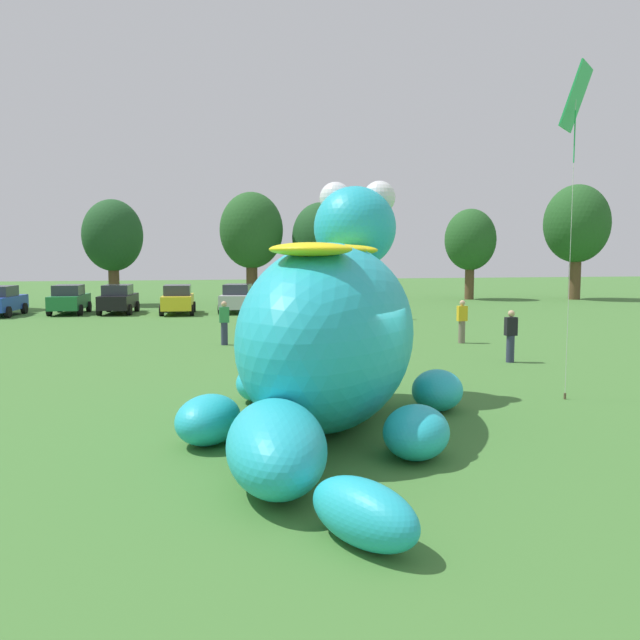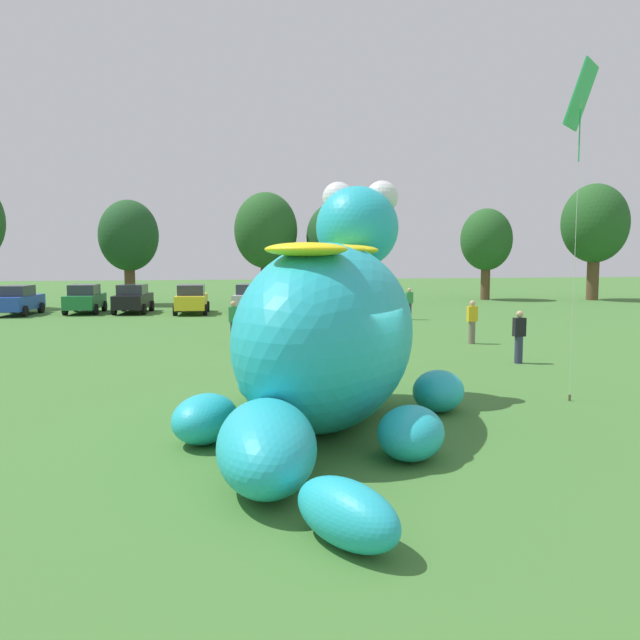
{
  "view_description": "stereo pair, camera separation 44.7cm",
  "coord_description": "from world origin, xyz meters",
  "px_view_note": "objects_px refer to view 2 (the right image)",
  "views": [
    {
      "loc": [
        -3.0,
        -12.04,
        3.53
      ],
      "look_at": [
        -0.01,
        2.07,
        2.09
      ],
      "focal_mm": 37.24,
      "sensor_mm": 36.0,
      "label": 1
    },
    {
      "loc": [
        -2.57,
        -12.13,
        3.53
      ],
      "look_at": [
        -0.01,
        2.07,
        2.09
      ],
      "focal_mm": 37.24,
      "sensor_mm": 36.0,
      "label": 2
    }
  ],
  "objects_px": {
    "car_silver": "(251,298)",
    "car_white": "(306,297)",
    "car_green": "(85,299)",
    "giant_inflatable_creature": "(329,332)",
    "car_yellow": "(192,299)",
    "spectator_mid_field": "(234,323)",
    "car_black": "(133,299)",
    "spectator_wandering": "(409,304)",
    "tethered_flying_kite": "(581,101)",
    "spectator_by_cars": "(472,322)",
    "car_blue": "(18,300)",
    "spectator_near_inflatable": "(519,337)"
  },
  "relations": [
    {
      "from": "giant_inflatable_creature",
      "to": "car_white",
      "type": "xyz_separation_m",
      "value": [
        3.86,
        27.29,
        -1.08
      ]
    },
    {
      "from": "car_black",
      "to": "spectator_near_inflatable",
      "type": "distance_m",
      "value": 25.5
    },
    {
      "from": "car_green",
      "to": "spectator_mid_field",
      "type": "height_order",
      "value": "car_green"
    },
    {
      "from": "car_silver",
      "to": "spectator_wandering",
      "type": "height_order",
      "value": "car_silver"
    },
    {
      "from": "car_black",
      "to": "tethered_flying_kite",
      "type": "xyz_separation_m",
      "value": [
        12.72,
        -26.61,
        6.19
      ]
    },
    {
      "from": "giant_inflatable_creature",
      "to": "spectator_near_inflatable",
      "type": "distance_m",
      "value": 10.08
    },
    {
      "from": "giant_inflatable_creature",
      "to": "spectator_wandering",
      "type": "relative_size",
      "value": 6.18
    },
    {
      "from": "spectator_by_cars",
      "to": "tethered_flying_kite",
      "type": "height_order",
      "value": "tethered_flying_kite"
    },
    {
      "from": "giant_inflatable_creature",
      "to": "tethered_flying_kite",
      "type": "xyz_separation_m",
      "value": [
        6.15,
        1.22,
        5.11
      ]
    },
    {
      "from": "car_silver",
      "to": "spectator_by_cars",
      "type": "height_order",
      "value": "car_silver"
    },
    {
      "from": "car_green",
      "to": "car_yellow",
      "type": "relative_size",
      "value": 1.0
    },
    {
      "from": "car_white",
      "to": "spectator_wandering",
      "type": "height_order",
      "value": "car_white"
    },
    {
      "from": "giant_inflatable_creature",
      "to": "spectator_mid_field",
      "type": "distance_m",
      "value": 12.84
    },
    {
      "from": "car_silver",
      "to": "car_white",
      "type": "height_order",
      "value": "same"
    },
    {
      "from": "car_white",
      "to": "tethered_flying_kite",
      "type": "distance_m",
      "value": 26.89
    },
    {
      "from": "car_green",
      "to": "car_blue",
      "type": "bearing_deg",
      "value": -171.46
    },
    {
      "from": "car_green",
      "to": "car_black",
      "type": "distance_m",
      "value": 2.84
    },
    {
      "from": "car_black",
      "to": "car_silver",
      "type": "bearing_deg",
      "value": -6.54
    },
    {
      "from": "spectator_by_cars",
      "to": "spectator_wandering",
      "type": "height_order",
      "value": "same"
    },
    {
      "from": "giant_inflatable_creature",
      "to": "spectator_near_inflatable",
      "type": "height_order",
      "value": "giant_inflatable_creature"
    },
    {
      "from": "spectator_wandering",
      "to": "giant_inflatable_creature",
      "type": "bearing_deg",
      "value": -111.99
    },
    {
      "from": "car_blue",
      "to": "spectator_wandering",
      "type": "relative_size",
      "value": 2.5
    },
    {
      "from": "giant_inflatable_creature",
      "to": "car_yellow",
      "type": "distance_m",
      "value": 27.01
    },
    {
      "from": "car_green",
      "to": "car_white",
      "type": "bearing_deg",
      "value": -3.92
    },
    {
      "from": "car_black",
      "to": "spectator_wandering",
      "type": "relative_size",
      "value": 2.49
    },
    {
      "from": "spectator_near_inflatable",
      "to": "spectator_mid_field",
      "type": "relative_size",
      "value": 1.0
    },
    {
      "from": "car_blue",
      "to": "tethered_flying_kite",
      "type": "bearing_deg",
      "value": -54.03
    },
    {
      "from": "tethered_flying_kite",
      "to": "car_white",
      "type": "bearing_deg",
      "value": 95.02
    },
    {
      "from": "car_yellow",
      "to": "spectator_by_cars",
      "type": "xyz_separation_m",
      "value": [
        11.05,
        -15.5,
        -0.01
      ]
    },
    {
      "from": "spectator_wandering",
      "to": "tethered_flying_kite",
      "type": "xyz_separation_m",
      "value": [
        -2.34,
        -19.79,
        6.2
      ]
    },
    {
      "from": "car_green",
      "to": "spectator_wandering",
      "type": "distance_m",
      "value": 19.26
    },
    {
      "from": "car_white",
      "to": "spectator_by_cars",
      "type": "relative_size",
      "value": 2.49
    },
    {
      "from": "giant_inflatable_creature",
      "to": "spectator_near_inflatable",
      "type": "xyz_separation_m",
      "value": [
        7.54,
        6.6,
        -1.09
      ]
    },
    {
      "from": "car_yellow",
      "to": "spectator_wandering",
      "type": "relative_size",
      "value": 2.45
    },
    {
      "from": "car_silver",
      "to": "car_white",
      "type": "bearing_deg",
      "value": 4.37
    },
    {
      "from": "tethered_flying_kite",
      "to": "spectator_wandering",
      "type": "bearing_deg",
      "value": 83.26
    },
    {
      "from": "car_white",
      "to": "spectator_mid_field",
      "type": "relative_size",
      "value": 2.49
    },
    {
      "from": "car_white",
      "to": "spectator_mid_field",
      "type": "distance_m",
      "value": 15.46
    },
    {
      "from": "car_yellow",
      "to": "spectator_by_cars",
      "type": "bearing_deg",
      "value": -54.52
    },
    {
      "from": "giant_inflatable_creature",
      "to": "car_blue",
      "type": "xyz_separation_m",
      "value": [
        -13.03,
        27.65,
        -1.08
      ]
    },
    {
      "from": "car_silver",
      "to": "tethered_flying_kite",
      "type": "bearing_deg",
      "value": -77.55
    },
    {
      "from": "car_blue",
      "to": "spectator_by_cars",
      "type": "bearing_deg",
      "value": -37.92
    },
    {
      "from": "car_yellow",
      "to": "car_silver",
      "type": "relative_size",
      "value": 0.96
    },
    {
      "from": "car_black",
      "to": "spectator_mid_field",
      "type": "bearing_deg",
      "value": -70.86
    },
    {
      "from": "car_green",
      "to": "spectator_mid_field",
      "type": "bearing_deg",
      "value": -62.48
    },
    {
      "from": "car_yellow",
      "to": "spectator_mid_field",
      "type": "distance_m",
      "value": 14.2
    },
    {
      "from": "car_blue",
      "to": "spectator_near_inflatable",
      "type": "distance_m",
      "value": 29.43
    },
    {
      "from": "car_blue",
      "to": "spectator_near_inflatable",
      "type": "bearing_deg",
      "value": -45.66
    },
    {
      "from": "car_white",
      "to": "car_yellow",
      "type": "bearing_deg",
      "value": -176.05
    },
    {
      "from": "spectator_near_inflatable",
      "to": "spectator_by_cars",
      "type": "distance_m",
      "value": 4.73
    }
  ]
}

